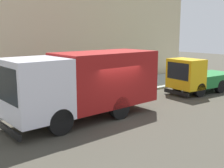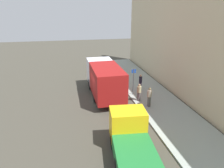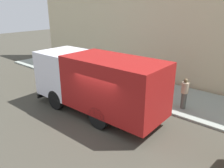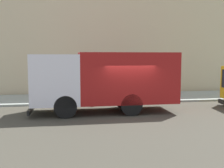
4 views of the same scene
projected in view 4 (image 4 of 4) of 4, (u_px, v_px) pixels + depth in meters
The scene contains 9 objects.
ground at pixel (128, 114), 13.68m from camera, with size 80.00×80.00×0.00m, color #403C33.
sidewalk at pixel (113, 98), 18.73m from camera, with size 4.27×30.00×0.12m, color #949D95.
building_facade at pixel (108, 30), 20.81m from camera, with size 0.50×30.00×9.98m, color beige.
large_utility_truck at pixel (105, 78), 14.01m from camera, with size 2.65×7.55×3.14m.
pedestrian_walking at pixel (92, 85), 17.79m from camera, with size 0.42×0.42×1.67m.
pedestrian_standing at pixel (132, 87), 17.18m from camera, with size 0.52×0.52×1.60m.
pedestrian_third at pixel (150, 85), 17.81m from camera, with size 0.45×0.45×1.72m.
traffic_cone_orange at pixel (53, 96), 16.53m from camera, with size 0.52×0.52×0.75m, color orange.
street_sign_post at pixel (109, 77), 16.80m from camera, with size 0.44×0.08×2.62m.
Camera 4 is at (-13.18, 2.80, 2.94)m, focal length 42.86 mm.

